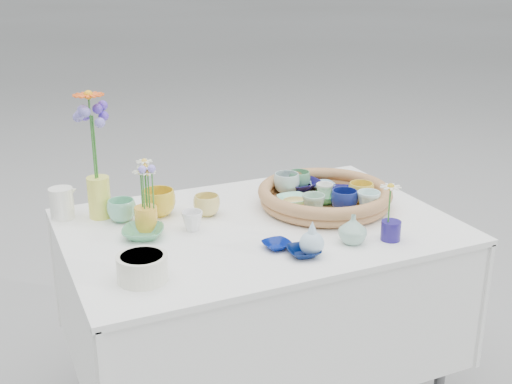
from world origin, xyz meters
name	(u,v)px	position (x,y,z in m)	size (l,w,h in m)	color
wicker_tray	(325,196)	(0.28, 0.05, 0.80)	(0.47, 0.47, 0.08)	brown
tray_ceramic_0	(299,184)	(0.26, 0.21, 0.80)	(0.14, 0.14, 0.04)	#0D0A41
tray_ceramic_1	(340,192)	(0.37, 0.09, 0.80)	(0.10, 0.10, 0.02)	#00003D
tray_ceramic_2	(361,193)	(0.39, -0.01, 0.82)	(0.09, 0.09, 0.07)	gold
tray_ceramic_3	(325,198)	(0.28, 0.04, 0.80)	(0.10, 0.10, 0.03)	#45A05B
tray_ceramic_4	(314,205)	(0.18, -0.04, 0.82)	(0.08, 0.08, 0.07)	#91BA9E
tray_ceramic_5	(293,200)	(0.17, 0.08, 0.80)	(0.11, 0.11, 0.03)	#86D8B8
tray_ceramic_6	(286,183)	(0.20, 0.19, 0.82)	(0.10, 0.10, 0.08)	#A9C5C1
tray_ceramic_7	(324,191)	(0.29, 0.08, 0.81)	(0.06, 0.06, 0.06)	white
tray_ceramic_8	(322,186)	(0.34, 0.17, 0.79)	(0.09, 0.09, 0.02)	#8ABBD0
tray_ceramic_9	(344,200)	(0.30, -0.05, 0.82)	(0.09, 0.09, 0.07)	navy
tray_ceramic_10	(295,204)	(0.16, 0.04, 0.80)	(0.09, 0.09, 0.03)	#F9C572
tray_ceramic_11	(368,202)	(0.36, -0.10, 0.82)	(0.08, 0.08, 0.07)	silver
tray_ceramic_12	(299,180)	(0.27, 0.22, 0.82)	(0.08, 0.08, 0.07)	#549468
loose_ceramic_0	(159,203)	(-0.28, 0.21, 0.81)	(0.12, 0.12, 0.09)	gold
loose_ceramic_1	(207,205)	(-0.13, 0.14, 0.80)	(0.09, 0.09, 0.07)	#D8C369
loose_ceramic_2	(143,233)	(-0.38, 0.04, 0.78)	(0.13, 0.13, 0.03)	#4D9768
loose_ceramic_3	(192,221)	(-0.22, 0.04, 0.80)	(0.07, 0.07, 0.06)	white
loose_ceramic_4	(277,245)	(-0.03, -0.20, 0.78)	(0.08, 0.08, 0.02)	#02136A
loose_ceramic_5	(122,210)	(-0.41, 0.21, 0.80)	(0.09, 0.09, 0.07)	#7AC6A3
loose_ceramic_6	(304,252)	(0.02, -0.28, 0.78)	(0.10, 0.10, 0.02)	#010F3C
fluted_bowl	(142,268)	(-0.45, -0.24, 0.80)	(0.14, 0.14, 0.07)	silver
bud_vase_paleblue	(312,237)	(0.04, -0.29, 0.82)	(0.07, 0.07, 0.11)	#A7C8DC
bud_vase_seafoam	(353,229)	(0.20, -0.26, 0.81)	(0.09, 0.09, 0.09)	#8AB3A0
bud_vase_cobalt	(391,231)	(0.32, -0.29, 0.80)	(0.06, 0.06, 0.06)	navy
single_daisy	(389,205)	(0.31, -0.29, 0.88)	(0.07, 0.07, 0.13)	white
tall_vase_yellow	(99,197)	(-0.47, 0.28, 0.84)	(0.08, 0.08, 0.14)	#E5E451
gerbera	(92,137)	(-0.47, 0.27, 1.05)	(0.11, 0.11, 0.30)	#FF5817
hydrangea	(95,147)	(-0.47, 0.27, 1.01)	(0.08, 0.08, 0.29)	#5536C2
white_pitcher	(62,203)	(-0.58, 0.32, 0.82)	(0.11, 0.08, 0.11)	white
daisy_cup	(146,218)	(-0.35, 0.10, 0.80)	(0.07, 0.07, 0.08)	gold
daisy_posy	(147,183)	(-0.34, 0.10, 0.92)	(0.08, 0.08, 0.16)	white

